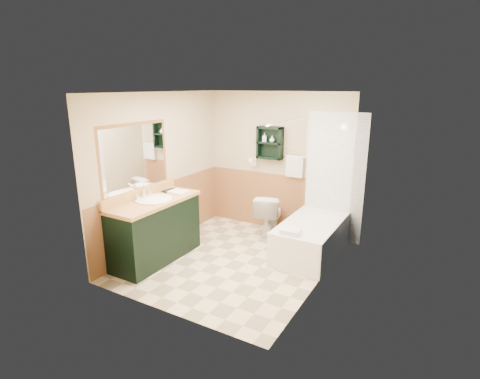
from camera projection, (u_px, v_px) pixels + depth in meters
name	position (u px, v px, depth m)	size (l,w,h in m)	color
floor	(233.00, 260.00, 5.52)	(3.00, 3.00, 0.00)	beige
back_wall	(277.00, 163.00, 6.47)	(2.60, 0.04, 2.40)	beige
left_wall	(160.00, 171.00, 5.83)	(0.04, 3.00, 2.40)	beige
right_wall	(325.00, 195.00, 4.57)	(0.04, 3.00, 2.40)	beige
ceiling	(232.00, 91.00, 4.87)	(2.60, 3.00, 0.04)	white
wainscot_left	(164.00, 214.00, 6.00)	(2.98, 2.98, 1.00)	#A66B43
wainscot_back	(276.00, 202.00, 6.63)	(2.58, 2.58, 1.00)	#A66B43
mirror_frame	(135.00, 158.00, 5.27)	(1.30, 1.30, 1.00)	brown
mirror_glass	(135.00, 158.00, 5.27)	(1.20, 1.20, 0.90)	white
tile_right	(338.00, 191.00, 5.26)	(1.50, 1.50, 2.10)	white
tile_back	(335.00, 179.00, 5.98)	(0.95, 0.95, 2.10)	white
tile_accent	(342.00, 131.00, 5.03)	(1.50, 1.50, 0.10)	#154938
wall_shelf	(270.00, 143.00, 6.33)	(0.45, 0.15, 0.55)	black
hair_dryer	(255.00, 161.00, 6.59)	(0.10, 0.24, 0.18)	white
towel_bar	(295.00, 156.00, 6.21)	(0.40, 0.06, 0.40)	white
curtain_rod	(291.00, 121.00, 5.36)	(0.03, 0.03, 1.60)	silver
shower_curtain	(293.00, 176.00, 5.73)	(1.05, 1.05, 1.70)	#BEB48F
vanity	(156.00, 230.00, 5.44)	(0.59, 1.45, 0.92)	black
bathtub	(311.00, 238.00, 5.67)	(0.78, 1.50, 0.52)	white
toilet	(269.00, 215.00, 6.37)	(0.41, 0.74, 0.72)	white
counter_towel	(179.00, 192.00, 5.63)	(0.27, 0.21, 0.04)	white
vanity_book	(167.00, 183.00, 5.77)	(0.18, 0.02, 0.24)	black
tub_towel	(291.00, 231.00, 5.13)	(0.25, 0.21, 0.07)	white
soap_bottle_a	(264.00, 140.00, 6.36)	(0.07, 0.15, 0.07)	white
soap_bottle_b	(272.00, 140.00, 6.29)	(0.08, 0.11, 0.08)	white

